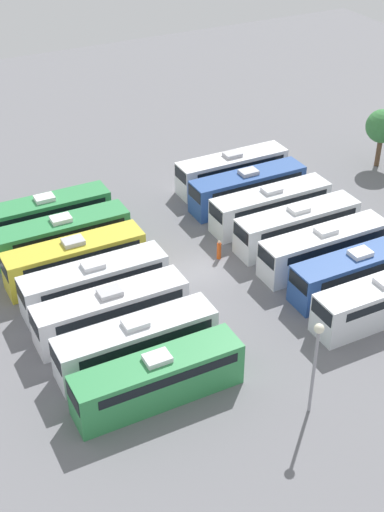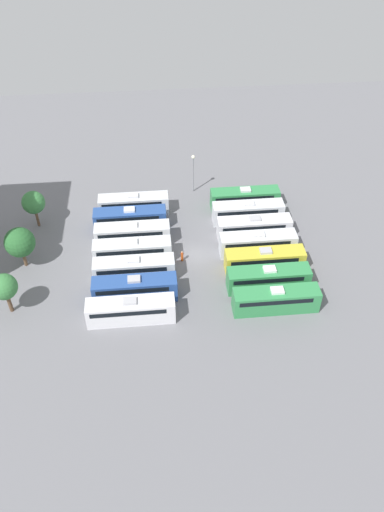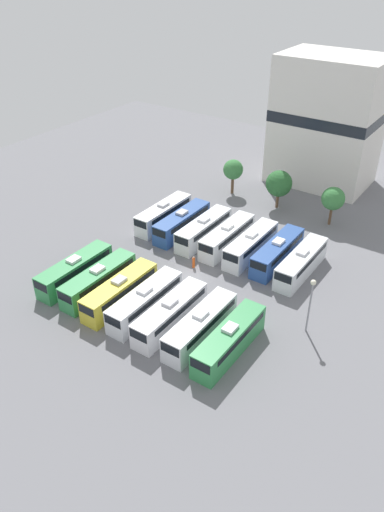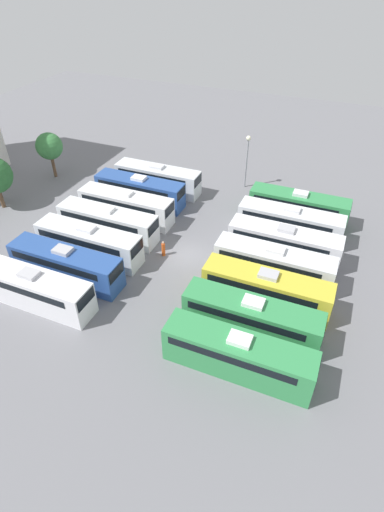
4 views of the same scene
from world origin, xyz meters
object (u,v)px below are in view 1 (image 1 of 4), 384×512
at_px(bus_10, 298,225).
at_px(bus_11, 324,247).
at_px(bus_7, 232,170).
at_px(bus_12, 358,270).
at_px(bus_1, 63,236).
at_px(bus_4, 112,310).
at_px(light_pole, 316,353).
at_px(bus_8, 248,188).
at_px(bus_9, 271,206).
at_px(bus_0, 47,214).
at_px(tree_0, 382,127).
at_px(worker_person, 219,250).
at_px(bus_6, 158,377).
at_px(bus_13, 384,299).
at_px(bus_5, 137,342).
at_px(bus_3, 95,282).
at_px(bus_2, 75,259).

bearing_deg(bus_10, bus_11, -0.36).
height_order(bus_7, bus_12, same).
xyz_separation_m(bus_1, bus_7, (-3.93, 17.93, 0.00)).
xyz_separation_m(bus_4, light_pole, (12.71, 7.73, 2.98)).
bearing_deg(bus_7, bus_8, -7.97).
bearing_deg(bus_1, bus_4, -0.96).
relative_size(bus_9, bus_12, 1.00).
xyz_separation_m(bus_0, bus_8, (3.68, 17.53, 0.00)).
height_order(bus_8, light_pole, light_pole).
bearing_deg(bus_1, tree_0, 91.76).
height_order(bus_8, worker_person, bus_8).
relative_size(bus_8, light_pole, 1.60).
distance_m(bus_10, bus_11, 3.73).
distance_m(bus_6, tree_0, 38.45).
bearing_deg(tree_0, bus_13, -38.78).
bearing_deg(bus_4, bus_8, 122.10).
xyz_separation_m(bus_9, bus_10, (3.75, 0.20, 0.00)).
xyz_separation_m(bus_1, bus_10, (7.28, 17.66, 0.00)).
height_order(bus_5, worker_person, bus_5).
bearing_deg(worker_person, bus_9, 113.22).
xyz_separation_m(bus_10, bus_11, (3.73, -0.02, 0.00)).
height_order(bus_13, tree_0, tree_0).
distance_m(bus_13, light_pole, 11.51).
relative_size(bus_3, bus_11, 1.00).
bearing_deg(bus_6, bus_4, -179.58).
distance_m(bus_3, bus_11, 18.06).
bearing_deg(bus_12, bus_13, -9.02).
xyz_separation_m(light_pole, tree_0, (-24.57, 25.44, -0.50)).
relative_size(worker_person, tree_0, 0.28).
relative_size(bus_5, bus_13, 1.00).
distance_m(bus_0, bus_6, 22.22).
bearing_deg(bus_0, light_pole, 15.64).
distance_m(bus_3, light_pole, 18.25).
relative_size(bus_0, bus_4, 1.00).
bearing_deg(bus_8, bus_2, -77.84).
distance_m(bus_3, bus_12, 19.51).
xyz_separation_m(bus_4, worker_person, (-4.45, 10.96, -0.92)).
height_order(bus_4, worker_person, bus_4).
bearing_deg(bus_5, bus_1, -179.85).
distance_m(bus_2, bus_5, 11.07).
distance_m(bus_1, bus_4, 10.85).
distance_m(bus_6, bus_8, 25.52).
bearing_deg(bus_13, bus_12, 170.98).
bearing_deg(bus_2, bus_11, 67.54).
relative_size(bus_2, tree_0, 1.84).
relative_size(bus_3, bus_4, 1.00).
height_order(bus_2, light_pole, light_pole).
bearing_deg(bus_7, bus_5, -43.85).
distance_m(bus_0, light_pole, 28.63).
bearing_deg(bus_13, bus_11, 178.09).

